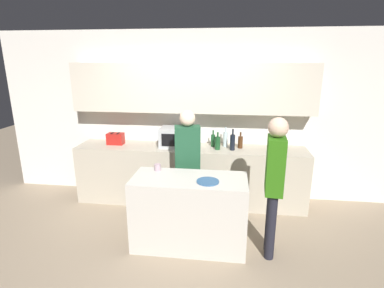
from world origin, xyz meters
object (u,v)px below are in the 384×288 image
at_px(bottle_3, 232,142).
at_px(person_center, 274,177).
at_px(bottle_1, 218,143).
at_px(cup_0, 158,167).
at_px(bottle_4, 240,142).
at_px(plate_on_island, 208,181).
at_px(toaster, 116,139).
at_px(bottle_2, 225,139).
at_px(person_left, 187,158).
at_px(microwave, 177,137).
at_px(bottle_0, 213,140).
at_px(potted_plant, 283,137).

bearing_deg(bottle_3, person_center, -69.06).
height_order(bottle_1, cup_0, bottle_1).
height_order(bottle_4, person_center, person_center).
xyz_separation_m(plate_on_island, cup_0, (-0.66, 0.29, 0.03)).
bearing_deg(toaster, bottle_2, 2.78).
bearing_deg(bottle_2, cup_0, -126.98).
relative_size(bottle_1, cup_0, 3.25).
bearing_deg(toaster, person_left, -26.97).
bearing_deg(bottle_2, toaster, -177.22).
bearing_deg(toaster, bottle_3, -2.75).
bearing_deg(person_center, plate_on_island, 95.67).
bearing_deg(person_left, person_center, 138.55).
height_order(microwave, cup_0, microwave).
relative_size(microwave, plate_on_island, 2.00).
xyz_separation_m(bottle_0, bottle_3, (0.30, -0.16, 0.02)).
relative_size(microwave, cup_0, 6.27).
distance_m(bottle_0, person_center, 1.56).
height_order(cup_0, person_center, person_center).
distance_m(bottle_0, bottle_1, 0.17).
bearing_deg(bottle_2, bottle_3, -57.91).
xyz_separation_m(bottle_3, person_center, (0.46, -1.20, -0.06)).
distance_m(bottle_1, person_center, 1.39).
distance_m(microwave, plate_on_island, 1.44).
bearing_deg(bottle_3, cup_0, -135.45).
distance_m(potted_plant, bottle_4, 0.63).
relative_size(bottle_0, person_left, 0.16).
relative_size(bottle_2, bottle_4, 1.25).
height_order(plate_on_island, person_center, person_center).
bearing_deg(cup_0, bottle_3, 44.55).
relative_size(toaster, plate_on_island, 1.00).
bearing_deg(bottle_2, person_center, -67.52).
bearing_deg(bottle_2, bottle_0, -174.71).
bearing_deg(bottle_3, bottle_0, 152.43).
bearing_deg(plate_on_island, toaster, 140.75).
height_order(microwave, bottle_3, bottle_3).
relative_size(microwave, person_left, 0.32).
height_order(bottle_2, plate_on_island, bottle_2).
relative_size(potted_plant, bottle_3, 1.22).
distance_m(toaster, person_left, 1.42).
distance_m(potted_plant, bottle_3, 0.76).
distance_m(microwave, bottle_0, 0.57).
distance_m(toaster, bottle_4, 2.00).
bearing_deg(bottle_3, potted_plant, 6.89).
height_order(microwave, toaster, microwave).
bearing_deg(cup_0, toaster, 132.79).
height_order(bottle_1, bottle_4, bottle_1).
height_order(bottle_2, bottle_4, bottle_2).
bearing_deg(potted_plant, bottle_2, 174.28).
distance_m(bottle_2, cup_0, 1.38).
bearing_deg(bottle_1, plate_on_island, -92.60).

